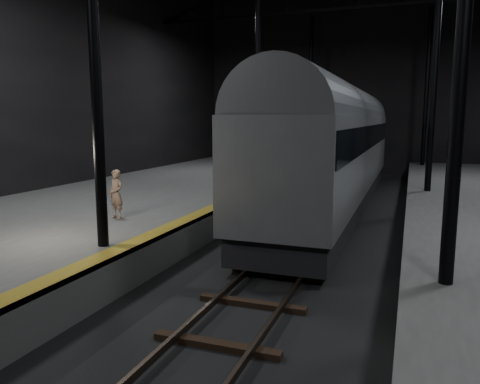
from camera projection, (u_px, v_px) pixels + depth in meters
The scene contains 6 objects.
ground at pixel (295, 256), 13.87m from camera, with size 44.00×44.00×0.00m, color black.
platform_left at pixel (86, 221), 16.34m from camera, with size 9.00×43.80×1.00m, color #4A4A47.
tactile_strip at pixel (196, 215), 14.82m from camera, with size 0.50×43.80×0.01m, color olive.
track at pixel (295, 254), 13.86m from camera, with size 2.40×43.00×0.24m.
train at pixel (337, 142), 20.33m from camera, with size 3.05×20.35×5.44m.
woman at pixel (116, 194), 14.31m from camera, with size 0.55×0.36×1.50m, color #A57E65.
Camera 1 is at (3.07, -13.15, 4.03)m, focal length 35.00 mm.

